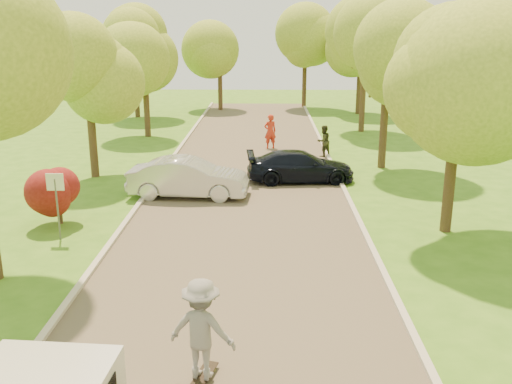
# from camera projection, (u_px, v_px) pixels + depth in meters

# --- Properties ---
(ground) EXTENTS (100.00, 100.00, 0.00)m
(ground) POSITION_uv_depth(u_px,v_px,m) (234.00, 297.00, 14.38)
(ground) COLOR #3B6F1A
(ground) RESTS_ON ground
(road) EXTENTS (8.00, 60.00, 0.01)m
(road) POSITION_uv_depth(u_px,v_px,m) (245.00, 203.00, 22.06)
(road) COLOR #4C4438
(road) RESTS_ON ground
(curb_left) EXTENTS (0.18, 60.00, 0.12)m
(curb_left) POSITION_uv_depth(u_px,v_px,m) (141.00, 201.00, 22.12)
(curb_left) COLOR #B2AD9E
(curb_left) RESTS_ON ground
(curb_right) EXTENTS (0.18, 60.00, 0.12)m
(curb_right) POSITION_uv_depth(u_px,v_px,m) (350.00, 202.00, 21.97)
(curb_right) COLOR #B2AD9E
(curb_right) RESTS_ON ground
(street_sign) EXTENTS (0.55, 0.06, 2.17)m
(street_sign) POSITION_uv_depth(u_px,v_px,m) (56.00, 192.00, 17.89)
(street_sign) COLOR #59595E
(street_sign) RESTS_ON ground
(red_shrub) EXTENTS (1.70, 1.70, 1.95)m
(red_shrub) POSITION_uv_depth(u_px,v_px,m) (58.00, 193.00, 19.47)
(red_shrub) COLOR #382619
(red_shrub) RESTS_ON ground
(tree_l_midb) EXTENTS (4.30, 4.20, 6.62)m
(tree_l_midb) POSITION_uv_depth(u_px,v_px,m) (92.00, 74.00, 24.75)
(tree_l_midb) COLOR #382619
(tree_l_midb) RESTS_ON ground
(tree_l_far) EXTENTS (4.92, 4.80, 7.79)m
(tree_l_far) POSITION_uv_depth(u_px,v_px,m) (147.00, 46.00, 34.10)
(tree_l_far) COLOR #382619
(tree_l_far) RESTS_ON ground
(tree_r_mida) EXTENTS (5.13, 5.00, 7.95)m
(tree_r_mida) POSITION_uv_depth(u_px,v_px,m) (469.00, 61.00, 17.52)
(tree_r_mida) COLOR #382619
(tree_r_mida) RESTS_ON ground
(tree_r_midb) EXTENTS (4.51, 4.40, 7.01)m
(tree_r_midb) POSITION_uv_depth(u_px,v_px,m) (392.00, 65.00, 26.35)
(tree_r_midb) COLOR #382619
(tree_r_midb) RESTS_ON ground
(tree_r_far) EXTENTS (5.33, 5.20, 8.34)m
(tree_r_far) POSITION_uv_depth(u_px,v_px,m) (369.00, 39.00, 35.68)
(tree_r_far) COLOR #382619
(tree_r_far) RESTS_ON ground
(tree_bg_a) EXTENTS (5.12, 5.00, 7.72)m
(tree_bg_a) POSITION_uv_depth(u_px,v_px,m) (137.00, 45.00, 41.87)
(tree_bg_a) COLOR #382619
(tree_bg_a) RESTS_ON ground
(tree_bg_b) EXTENTS (5.12, 5.00, 7.95)m
(tree_bg_b) POSITION_uv_depth(u_px,v_px,m) (364.00, 41.00, 43.43)
(tree_bg_b) COLOR #382619
(tree_bg_b) RESTS_ON ground
(tree_bg_c) EXTENTS (4.92, 4.80, 7.33)m
(tree_bg_c) POSITION_uv_depth(u_px,v_px,m) (222.00, 47.00, 45.69)
(tree_bg_c) COLOR #382619
(tree_bg_c) RESTS_ON ground
(tree_bg_d) EXTENTS (5.12, 5.00, 7.72)m
(tree_bg_d) POSITION_uv_depth(u_px,v_px,m) (308.00, 43.00, 47.41)
(tree_bg_d) COLOR #382619
(tree_bg_d) RESTS_ON ground
(silver_sedan) EXTENTS (4.86, 1.97, 1.57)m
(silver_sedan) POSITION_uv_depth(u_px,v_px,m) (188.00, 178.00, 22.70)
(silver_sedan) COLOR silver
(silver_sedan) RESTS_ON ground
(dark_sedan) EXTENTS (4.82, 2.25, 1.36)m
(dark_sedan) POSITION_uv_depth(u_px,v_px,m) (300.00, 166.00, 25.01)
(dark_sedan) COLOR black
(dark_sedan) RESTS_ON ground
(longboard) EXTENTS (0.53, 1.06, 0.12)m
(longboard) POSITION_uv_depth(u_px,v_px,m) (203.00, 376.00, 10.91)
(longboard) COLOR black
(longboard) RESTS_ON ground
(skateboarder) EXTENTS (1.43, 1.04, 1.99)m
(skateboarder) POSITION_uv_depth(u_px,v_px,m) (202.00, 329.00, 10.63)
(skateboarder) COLOR slate
(skateboarder) RESTS_ON longboard
(person_striped) EXTENTS (0.81, 0.66, 1.92)m
(person_striped) POSITION_uv_depth(u_px,v_px,m) (270.00, 132.00, 31.77)
(person_striped) COLOR #B42B1B
(person_striped) RESTS_ON ground
(person_olive) EXTENTS (1.02, 0.97, 1.65)m
(person_olive) POSITION_uv_depth(u_px,v_px,m) (324.00, 141.00, 29.82)
(person_olive) COLOR #2C301C
(person_olive) RESTS_ON ground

